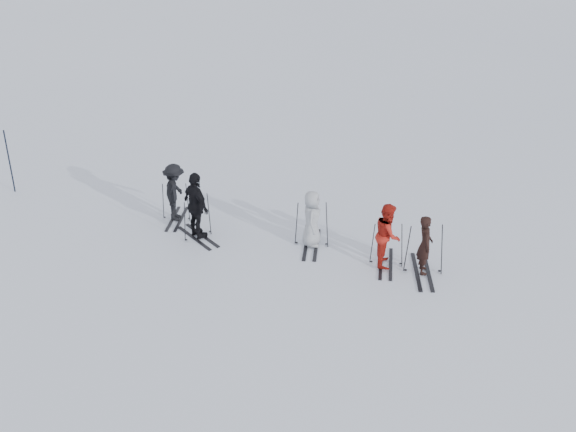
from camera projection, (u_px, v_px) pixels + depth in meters
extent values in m
plane|color=silver|center=(309.00, 268.00, 17.75)|extent=(120.00, 120.00, 0.00)
imported|color=black|center=(425.00, 246.00, 17.22)|extent=(0.60, 0.65, 1.50)
imported|color=#AA1C13|center=(388.00, 235.00, 17.54)|extent=(0.98, 1.00, 1.62)
imported|color=#9DA2A6|center=(312.00, 219.00, 18.43)|extent=(0.82, 0.87, 1.50)
imported|color=black|center=(196.00, 207.00, 18.73)|extent=(0.55, 1.11, 1.82)
imported|color=black|center=(175.00, 193.00, 19.70)|extent=(1.11, 1.20, 1.62)
cylinder|color=black|center=(9.00, 161.00, 21.26)|extent=(0.05, 0.05, 1.95)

